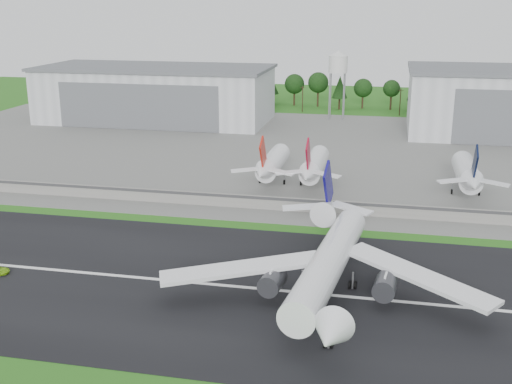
% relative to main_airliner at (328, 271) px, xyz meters
% --- Properties ---
extents(ground, '(600.00, 600.00, 0.00)m').
position_rel_main_airliner_xyz_m(ground, '(-9.24, -9.57, -4.89)').
color(ground, '#236818').
rests_on(ground, ground).
extents(runway, '(320.00, 60.00, 0.10)m').
position_rel_main_airliner_xyz_m(runway, '(-9.24, 0.43, -4.84)').
color(runway, black).
rests_on(runway, ground).
extents(runway_centerline, '(220.00, 1.00, 0.02)m').
position_rel_main_airliner_xyz_m(runway_centerline, '(-9.24, 0.43, -4.78)').
color(runway_centerline, white).
rests_on(runway_centerline, runway).
extents(apron, '(320.00, 150.00, 0.10)m').
position_rel_main_airliner_xyz_m(apron, '(-9.24, 110.43, -4.84)').
color(apron, slate).
rests_on(apron, ground).
extents(blast_fence, '(240.00, 0.61, 3.50)m').
position_rel_main_airliner_xyz_m(blast_fence, '(-9.24, 45.42, -3.09)').
color(blast_fence, gray).
rests_on(blast_fence, ground).
extents(hangar_west, '(97.00, 44.00, 23.20)m').
position_rel_main_airliner_xyz_m(hangar_west, '(-89.24, 155.35, 6.74)').
color(hangar_west, silver).
rests_on(hangar_west, ground).
extents(water_tower, '(8.40, 8.40, 29.40)m').
position_rel_main_airliner_xyz_m(water_tower, '(-14.24, 175.43, 19.66)').
color(water_tower, '#99999E').
rests_on(water_tower, ground).
extents(utility_poles, '(230.00, 3.00, 12.00)m').
position_rel_main_airliner_xyz_m(utility_poles, '(-9.24, 190.43, -4.89)').
color(utility_poles, black).
rests_on(utility_poles, ground).
extents(treeline, '(320.00, 16.00, 22.00)m').
position_rel_main_airliner_xyz_m(treeline, '(-9.24, 205.43, -4.89)').
color(treeline, black).
rests_on(treeline, ground).
extents(main_airliner, '(56.94, 59.26, 18.17)m').
position_rel_main_airliner_xyz_m(main_airliner, '(0.00, 0.00, 0.00)').
color(main_airliner, white).
rests_on(main_airliner, runway).
extents(parked_jet_red_a, '(7.36, 31.29, 16.65)m').
position_rel_main_airliner_xyz_m(parked_jet_red_a, '(-22.68, 66.99, 1.25)').
color(parked_jet_red_a, white).
rests_on(parked_jet_red_a, ground).
extents(parked_jet_red_b, '(7.36, 31.29, 16.65)m').
position_rel_main_airliner_xyz_m(parked_jet_red_b, '(-10.95, 66.99, 1.25)').
color(parked_jet_red_b, white).
rests_on(parked_jet_red_b, ground).
extents(parked_jet_navy, '(7.36, 31.29, 16.79)m').
position_rel_main_airliner_xyz_m(parked_jet_navy, '(29.63, 67.01, 1.38)').
color(parked_jet_navy, white).
rests_on(parked_jet_navy, ground).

